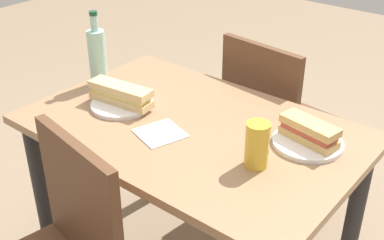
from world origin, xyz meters
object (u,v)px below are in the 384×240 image
Objects in this scene: dining_table at (192,156)px; plate_far at (308,143)px; knife_far at (315,133)px; plate_near at (122,104)px; water_bottle at (97,56)px; knife_near at (127,96)px; baguette_sandwich_near at (121,94)px; baguette_sandwich_far at (309,131)px; chair_far at (271,120)px; beer_glass at (257,145)px.

plate_far is (0.36, 0.13, 0.13)m from dining_table.
plate_far is 0.05m from knife_far.
plate_near is 0.76× the size of water_bottle.
knife_near is 0.68m from knife_far.
baguette_sandwich_near reaches higher than knife_near.
plate_near is 1.23× the size of knife_far.
dining_table is 0.32m from plate_near.
knife_near is 0.87× the size of baguette_sandwich_far.
knife_near is at bearing -117.15° from chair_far.
dining_table is 0.40m from plate_far.
baguette_sandwich_far reaches higher than plate_near.
chair_far is 6.23× the size of beer_glass.
knife_near is 0.59× the size of water_bottle.
plate_near is 0.68m from knife_far.
baguette_sandwich_far reaches higher than dining_table.
knife_far is at bearing 27.07° from dining_table.
baguette_sandwich_far is at bearing 15.98° from baguette_sandwich_near.
plate_near is 1.12× the size of baguette_sandwich_far.
plate_near is at bearing -164.02° from plate_far.
dining_table is 1.28× the size of chair_far.
chair_far reaches higher than knife_near.
knife_far reaches higher than plate_near.
knife_far is at bearing 75.63° from beer_glass.
knife_near is at bearing 110.02° from baguette_sandwich_near.
knife_near reaches higher than plate_near.
dining_table is 5.61× the size of baguette_sandwich_far.
plate_near is 0.58m from beer_glass.
chair_far is (-0.01, 0.56, -0.10)m from dining_table.
dining_table is at bearing -89.05° from chair_far.
chair_far is 0.68m from knife_near.
beer_glass is at bearing -12.59° from dining_table.
beer_glass is (0.29, -0.07, 0.19)m from dining_table.
chair_far is at bearing 134.14° from knife_far.
chair_far is at bearing 65.87° from plate_near.
baguette_sandwich_far is (0.37, -0.43, 0.27)m from chair_far.
water_bottle reaches higher than plate_near.
baguette_sandwich_far is at bearing -49.29° from chair_far.
beer_glass is at bearing -108.40° from baguette_sandwich_far.
dining_table is 0.42m from knife_far.
baguette_sandwich_near reaches higher than plate_far.
baguette_sandwich_far is 0.68× the size of water_bottle.
knife_near reaches higher than dining_table.
beer_glass reaches higher than plate_far.
knife_near is (-0.29, -0.57, 0.24)m from chair_far.
beer_glass is at bearing -64.17° from chair_far.
water_bottle is at bearing 170.16° from knife_near.
water_bottle is 2.09× the size of beer_glass.
knife_far is at bearing 10.60° from water_bottle.
chair_far is at bearing 130.71° from plate_far.
baguette_sandwich_far is at bearing -87.64° from knife_far.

